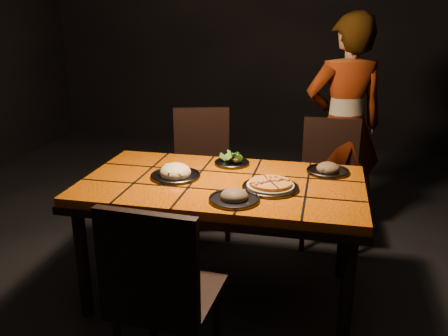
% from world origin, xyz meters
% --- Properties ---
extents(room_shell, '(6.04, 7.04, 3.08)m').
position_xyz_m(room_shell, '(0.00, 0.00, 1.50)').
color(room_shell, black).
rests_on(room_shell, ground).
extents(dining_table, '(1.62, 0.92, 0.75)m').
position_xyz_m(dining_table, '(0.00, 0.00, 0.67)').
color(dining_table, orange).
rests_on(dining_table, ground).
extents(chair_near, '(0.46, 0.46, 0.96)m').
position_xyz_m(chair_near, '(-0.08, -0.84, 0.55)').
color(chair_near, black).
rests_on(chair_near, ground).
extents(chair_far_left, '(0.54, 0.54, 0.96)m').
position_xyz_m(chair_far_left, '(-0.36, 0.90, 0.55)').
color(chair_far_left, black).
rests_on(chair_far_left, ground).
extents(chair_far_right, '(0.43, 0.43, 0.92)m').
position_xyz_m(chair_far_right, '(0.61, 0.93, 0.53)').
color(chair_far_right, black).
rests_on(chair_far_right, ground).
extents(diner, '(0.71, 0.58, 1.68)m').
position_xyz_m(diner, '(0.69, 1.16, 0.84)').
color(diner, brown).
rests_on(diner, ground).
extents(plate_pizza, '(0.35, 0.35, 0.04)m').
position_xyz_m(plate_pizza, '(0.29, -0.07, 0.77)').
color(plate_pizza, '#35363A').
rests_on(plate_pizza, dining_table).
extents(plate_pasta, '(0.29, 0.29, 0.10)m').
position_xyz_m(plate_pasta, '(-0.28, 0.00, 0.77)').
color(plate_pasta, '#35363A').
rests_on(plate_pasta, dining_table).
extents(plate_salad, '(0.22, 0.22, 0.07)m').
position_xyz_m(plate_salad, '(-0.01, 0.31, 0.78)').
color(plate_salad, '#35363A').
rests_on(plate_salad, dining_table).
extents(plate_mushroom_a, '(0.26, 0.26, 0.09)m').
position_xyz_m(plate_mushroom_a, '(0.13, -0.28, 0.77)').
color(plate_mushroom_a, '#35363A').
rests_on(plate_mushroom_a, dining_table).
extents(plate_mushroom_b, '(0.26, 0.26, 0.08)m').
position_xyz_m(plate_mushroom_b, '(0.59, 0.28, 0.77)').
color(plate_mushroom_b, '#35363A').
rests_on(plate_mushroom_b, dining_table).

